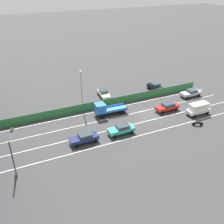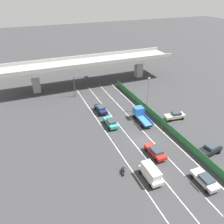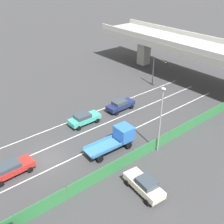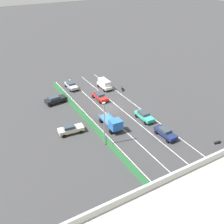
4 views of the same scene
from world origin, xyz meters
name	(u,v)px [view 3 (image 3 of 4)]	position (x,y,z in m)	size (l,w,h in m)	color
ground_plane	(48,159)	(0.00, 0.00, 0.00)	(300.00, 300.00, 0.00)	#38383A
lane_line_left_edge	(67,123)	(-5.36, 5.81, 0.00)	(0.14, 47.62, 0.01)	silver
lane_line_mid_left	(81,134)	(-1.79, 5.81, 0.00)	(0.14, 47.62, 0.01)	silver
lane_line_mid_right	(97,146)	(1.79, 5.81, 0.00)	(0.14, 47.62, 0.01)	silver
lane_line_right_edge	(117,161)	(5.36, 5.81, 0.00)	(0.14, 47.62, 0.01)	silver
elevated_overpass	(213,54)	(0.00, 31.62, 5.98)	(49.55, 8.53, 7.70)	#A09E99
green_fence	(124,161)	(6.67, 5.81, 0.78)	(0.10, 43.72, 1.56)	#2D753D
car_sedan_red	(11,169)	(0.07, -4.19, 0.89)	(2.12, 4.74, 1.56)	red
car_taxi_teal	(84,118)	(-3.52, 7.55, 0.90)	(1.99, 4.50, 1.61)	teal
car_sedan_navy	(120,105)	(-3.40, 14.05, 0.89)	(2.01, 4.55, 1.58)	navy
flatbed_truck_blue	(118,138)	(3.45, 7.59, 1.31)	(2.53, 6.25, 2.55)	black
parked_sedan_cream	(144,185)	(10.65, 4.80, 0.93)	(4.68, 2.28, 1.73)	beige
traffic_light	(158,66)	(-5.55, 24.52, 3.92)	(3.82, 1.00, 5.51)	#47474C
street_lamp	(161,115)	(6.99, 10.81, 4.88)	(0.60, 0.36, 8.18)	gray
traffic_cone	(97,173)	(5.88, 2.62, 0.34)	(0.47, 0.47, 0.73)	orange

